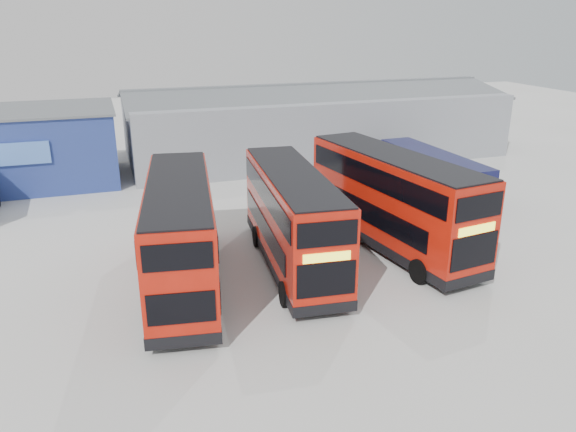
% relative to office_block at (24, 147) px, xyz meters
% --- Properties ---
extents(ground_plane, '(120.00, 120.00, 0.00)m').
position_rel_office_block_xyz_m(ground_plane, '(14.00, -17.99, -2.58)').
color(ground_plane, '#B0B0AB').
rests_on(ground_plane, ground).
extents(office_block, '(12.30, 8.32, 5.12)m').
position_rel_office_block_xyz_m(office_block, '(0.00, 0.00, 0.00)').
color(office_block, navy).
rests_on(office_block, ground).
extents(maintenance_shed, '(30.50, 12.00, 5.89)m').
position_rel_office_block_xyz_m(maintenance_shed, '(22.00, 2.01, 0.02)').
color(maintenance_shed, gray).
rests_on(maintenance_shed, ground).
extents(double_decker_left, '(4.23, 11.22, 4.64)m').
position_rel_office_block_xyz_m(double_decker_left, '(7.84, -19.30, -0.27)').
color(double_decker_left, red).
rests_on(double_decker_left, ground).
extents(double_decker_centre, '(3.58, 10.87, 4.52)m').
position_rel_office_block_xyz_m(double_decker_centre, '(13.00, -18.87, -0.33)').
color(double_decker_centre, red).
rests_on(double_decker_centre, ground).
extents(double_decker_right, '(4.24, 11.57, 4.79)m').
position_rel_office_block_xyz_m(double_decker_right, '(18.39, -18.31, -0.19)').
color(double_decker_right, red).
rests_on(double_decker_right, ground).
extents(single_decker_blue, '(2.60, 10.00, 2.69)m').
position_rel_office_block_xyz_m(single_decker_blue, '(25.37, -11.01, -1.24)').
color(single_decker_blue, '#0E1640').
rests_on(single_decker_blue, ground).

